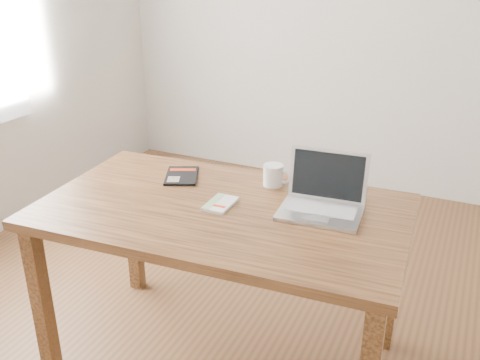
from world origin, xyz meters
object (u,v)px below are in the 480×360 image
at_px(laptop, 323,199).
at_px(black_guidebook, 182,176).
at_px(coffee_mug, 274,175).
at_px(desk, 222,227).
at_px(white_guidebook, 220,204).

bearing_deg(laptop, black_guidebook, 170.60).
bearing_deg(coffee_mug, black_guidebook, -167.11).
distance_m(desk, black_guidebook, 0.37).
relative_size(white_guidebook, coffee_mug, 1.26).
height_order(desk, white_guidebook, white_guidebook).
bearing_deg(white_guidebook, black_guidebook, 146.37).
bearing_deg(laptop, white_guidebook, -165.59).
relative_size(desk, white_guidebook, 9.44).
bearing_deg(desk, white_guidebook, 134.76).
xyz_separation_m(white_guidebook, coffee_mug, (0.12, 0.27, 0.04)).
xyz_separation_m(white_guidebook, laptop, (0.38, 0.13, 0.04)).
bearing_deg(white_guidebook, laptop, 18.15).
relative_size(desk, black_guidebook, 6.08).
distance_m(black_guidebook, coffee_mug, 0.42).
xyz_separation_m(laptop, coffee_mug, (-0.26, 0.14, 0.00)).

